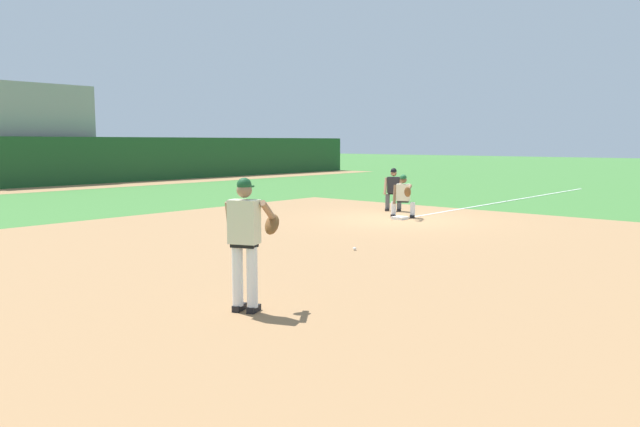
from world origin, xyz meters
TOP-DOWN VIEW (x-y plane):
  - ground_plane at (0.00, 0.00)m, footprint 160.00×160.00m
  - infield_dirt_patch at (-5.02, -2.07)m, footprint 18.00×18.00m
  - warning_track_strip at (0.00, 20.00)m, footprint 48.00×3.20m
  - foul_line_stripe at (8.14, 0.00)m, footprint 16.28×0.10m
  - first_base_bag at (0.00, 0.00)m, footprint 0.38×0.38m
  - baseball at (-5.17, -2.27)m, footprint 0.07×0.07m
  - pitcher at (-10.00, -4.13)m, footprint 0.82×0.60m
  - first_baseman at (0.44, 0.16)m, footprint 0.84×0.97m
  - umpire at (1.77, 1.44)m, footprint 0.60×0.67m
  - outfield_wall at (0.00, 22.00)m, footprint 48.00×0.50m
  - stadium_seating_block at (-0.00, 25.32)m, footprint 6.14×5.05m

SIDE VIEW (x-z plane):
  - ground_plane at x=0.00m, z-range 0.00..0.00m
  - infield_dirt_patch at x=-5.02m, z-range 0.00..0.01m
  - warning_track_strip at x=0.00m, z-range 0.00..0.01m
  - foul_line_stripe at x=8.14m, z-range 0.01..0.01m
  - baseball at x=-5.17m, z-range 0.00..0.07m
  - first_base_bag at x=0.00m, z-range 0.00..0.09m
  - first_baseman at x=0.44m, z-range 0.06..1.40m
  - umpire at x=1.77m, z-range 0.06..1.52m
  - pitcher at x=-10.00m, z-range 0.13..1.99m
  - outfield_wall at x=0.00m, z-range 0.00..2.60m
  - stadium_seating_block at x=0.00m, z-range 0.02..5.47m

